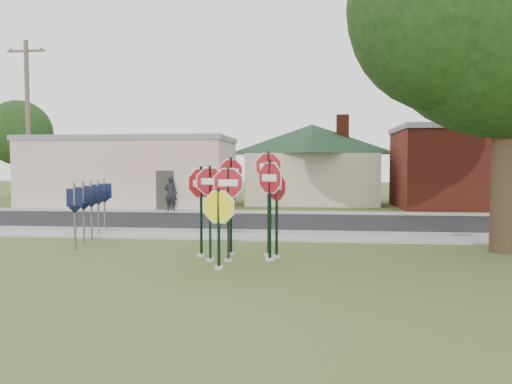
# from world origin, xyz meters

# --- Properties ---
(ground) EXTENTS (120.00, 120.00, 0.00)m
(ground) POSITION_xyz_m (0.00, 0.00, 0.00)
(ground) COLOR #40541F
(ground) RESTS_ON ground
(sidewalk_near) EXTENTS (60.00, 1.60, 0.06)m
(sidewalk_near) POSITION_xyz_m (0.00, 5.50, 0.03)
(sidewalk_near) COLOR gray
(sidewalk_near) RESTS_ON ground
(road) EXTENTS (60.00, 7.00, 0.04)m
(road) POSITION_xyz_m (0.00, 10.00, 0.02)
(road) COLOR black
(road) RESTS_ON ground
(sidewalk_far) EXTENTS (60.00, 1.60, 0.06)m
(sidewalk_far) POSITION_xyz_m (0.00, 14.30, 0.03)
(sidewalk_far) COLOR gray
(sidewalk_far) RESTS_ON ground
(curb) EXTENTS (60.00, 0.20, 0.14)m
(curb) POSITION_xyz_m (0.00, 6.50, 0.07)
(curb) COLOR gray
(curb) RESTS_ON ground
(stop_sign_center) EXTENTS (1.09, 0.24, 2.61)m
(stop_sign_center) POSITION_xyz_m (-0.16, 1.22, 1.63)
(stop_sign_center) COLOR #9E9B93
(stop_sign_center) RESTS_ON ground
(stop_sign_yellow) EXTENTS (1.11, 0.28, 2.08)m
(stop_sign_yellow) POSITION_xyz_m (-0.24, 0.29, 1.23)
(stop_sign_yellow) COLOR #9E9B93
(stop_sign_yellow) RESTS_ON ground
(stop_sign_left) EXTENTS (0.97, 0.35, 2.62)m
(stop_sign_left) POSITION_xyz_m (-0.64, 1.21, 1.62)
(stop_sign_left) COLOR #9E9B93
(stop_sign_left) RESTS_ON ground
(stop_sign_right) EXTENTS (0.89, 0.77, 2.78)m
(stop_sign_right) POSITION_xyz_m (0.91, 1.47, 1.76)
(stop_sign_right) COLOR #9E9B93
(stop_sign_right) RESTS_ON ground
(stop_sign_back_right) EXTENTS (1.02, 0.24, 3.01)m
(stop_sign_back_right) POSITION_xyz_m (0.82, 2.08, 1.89)
(stop_sign_back_right) COLOR #9E9B93
(stop_sign_back_right) RESTS_ON ground
(stop_sign_back_left) EXTENTS (0.86, 0.49, 2.83)m
(stop_sign_back_left) POSITION_xyz_m (-0.24, 2.15, 1.75)
(stop_sign_back_left) COLOR #9E9B93
(stop_sign_back_left) RESTS_ON ground
(stop_sign_far_right) EXTENTS (0.75, 0.81, 2.49)m
(stop_sign_far_right) POSITION_xyz_m (1.06, 1.90, 1.54)
(stop_sign_far_right) COLOR #9E9B93
(stop_sign_far_right) RESTS_ON ground
(stop_sign_far_left) EXTENTS (0.85, 0.79, 2.61)m
(stop_sign_far_left) POSITION_xyz_m (-1.02, 1.83, 1.64)
(stop_sign_far_left) COLOR #9E9B93
(stop_sign_far_left) RESTS_ON ground
(route_sign_row) EXTENTS (1.43, 4.63, 2.00)m
(route_sign_row) POSITION_xyz_m (-5.40, 4.50, 1.22)
(route_sign_row) COLOR #59595E
(route_sign_row) RESTS_ON ground
(building_stucco) EXTENTS (12.20, 6.20, 4.20)m
(building_stucco) POSITION_xyz_m (-9.00, 18.00, 2.15)
(building_stucco) COLOR beige
(building_stucco) RESTS_ON ground
(building_house) EXTENTS (11.60, 11.60, 6.20)m
(building_house) POSITION_xyz_m (2.00, 22.00, 3.65)
(building_house) COLOR #C2B29A
(building_house) RESTS_ON ground
(building_brick) EXTENTS (10.20, 6.20, 4.75)m
(building_brick) POSITION_xyz_m (12.00, 18.50, 2.40)
(building_brick) COLOR maroon
(building_brick) RESTS_ON ground
(utility_pole_near) EXTENTS (2.20, 0.26, 9.50)m
(utility_pole_near) POSITION_xyz_m (-14.00, 15.20, 4.97)
(utility_pole_near) COLOR brown
(utility_pole_near) RESTS_ON ground
(bg_tree_left) EXTENTS (4.90, 4.90, 7.35)m
(bg_tree_left) POSITION_xyz_m (-20.00, 24.00, 4.88)
(bg_tree_left) COLOR #301F15
(bg_tree_left) RESTS_ON ground
(pedestrian) EXTENTS (0.75, 0.58, 1.85)m
(pedestrian) POSITION_xyz_m (-5.46, 14.25, 0.98)
(pedestrian) COLOR black
(pedestrian) RESTS_ON sidewalk_far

